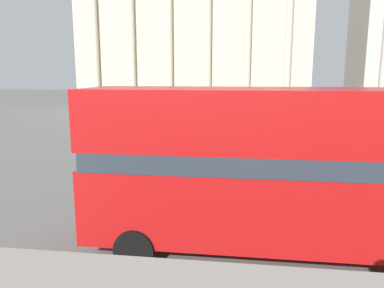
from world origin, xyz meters
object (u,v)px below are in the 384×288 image
Objects in this scene: plaza_building_left at (196,24)px; pedestrian_olive at (174,154)px; double_decker_bus at (311,166)px; pedestrian_grey at (193,118)px; car_white at (182,143)px; traffic_light_mid at (200,115)px.

plaza_building_left is 44.60m from pedestrian_olive.
double_decker_bus is 6.14× the size of pedestrian_grey.
car_white is 2.35× the size of pedestrian_grey.
traffic_light_mid is 2.08× the size of pedestrian_grey.
pedestrian_grey is at bearing 107.78° from double_decker_bus.
pedestrian_grey is (-1.82, 10.87, -1.39)m from traffic_light_mid.
pedestrian_olive is at bearing -108.15° from traffic_light_mid.
traffic_light_mid is 2.52m from car_white.
traffic_light_mid is at bearing -82.50° from plaza_building_left.
pedestrian_olive is at bearing -84.11° from plaza_building_left.
car_white is at bearing -50.10° from pedestrian_grey.
pedestrian_olive is (0.94, -13.54, -0.06)m from pedestrian_grey.
plaza_building_left reaches higher than pedestrian_olive.
plaza_building_left is at bearing 97.50° from traffic_light_mid.
double_decker_bus reaches higher than car_white.
traffic_light_mid is at bearing 113.85° from double_decker_bus.
traffic_light_mid is at bearing -46.49° from pedestrian_olive.
traffic_light_mid is 2.20× the size of pedestrian_olive.
plaza_building_left is at bearing 102.83° from double_decker_bus.
pedestrian_grey is (-0.65, 9.45, 0.34)m from car_white.
plaza_building_left is 31.62m from pedestrian_grey.
car_white is at bearing -83.92° from plaza_building_left.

